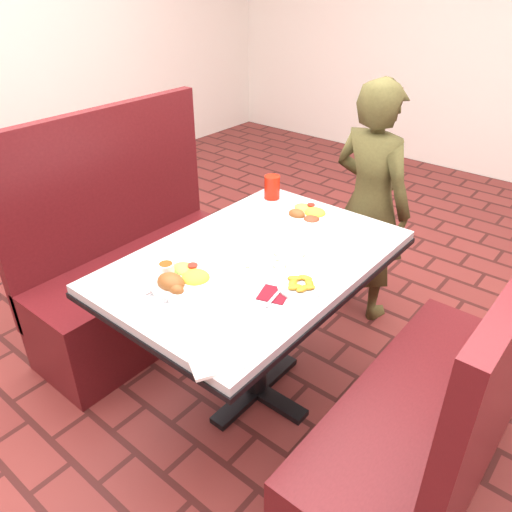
{
  "coord_description": "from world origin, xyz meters",
  "views": [
    {
      "loc": [
        1.09,
        -1.32,
        1.77
      ],
      "look_at": [
        0.0,
        0.0,
        0.75
      ],
      "focal_mm": 35.0,
      "sensor_mm": 36.0,
      "label": 1
    }
  ],
  "objects_px": {
    "diner_person": "(370,204)",
    "far_dinner_plate": "(307,212)",
    "dining_table": "(256,276)",
    "plantain_plate": "(301,285)",
    "booth_bench_left": "(140,275)",
    "near_dinner_plate": "(182,276)",
    "red_tumbler": "(272,187)",
    "booth_bench_right": "(429,431)"
  },
  "relations": [
    {
      "from": "booth_bench_left",
      "to": "red_tumbler",
      "type": "height_order",
      "value": "booth_bench_left"
    },
    {
      "from": "booth_bench_left",
      "to": "far_dinner_plate",
      "type": "xyz_separation_m",
      "value": [
        0.75,
        0.43,
        0.44
      ]
    },
    {
      "from": "plantain_plate",
      "to": "red_tumbler",
      "type": "bearing_deg",
      "value": 135.5
    },
    {
      "from": "dining_table",
      "to": "red_tumbler",
      "type": "xyz_separation_m",
      "value": [
        -0.3,
        0.49,
        0.15
      ]
    },
    {
      "from": "booth_bench_left",
      "to": "plantain_plate",
      "type": "bearing_deg",
      "value": -3.7
    },
    {
      "from": "booth_bench_right",
      "to": "near_dinner_plate",
      "type": "xyz_separation_m",
      "value": [
        -0.89,
        -0.32,
        0.45
      ]
    },
    {
      "from": "dining_table",
      "to": "diner_person",
      "type": "xyz_separation_m",
      "value": [
        0.02,
        0.92,
        -0.0
      ]
    },
    {
      "from": "diner_person",
      "to": "far_dinner_plate",
      "type": "distance_m",
      "value": 0.51
    },
    {
      "from": "booth_bench_left",
      "to": "booth_bench_right",
      "type": "relative_size",
      "value": 1.0
    },
    {
      "from": "booth_bench_left",
      "to": "far_dinner_plate",
      "type": "bearing_deg",
      "value": 29.63
    },
    {
      "from": "plantain_plate",
      "to": "red_tumbler",
      "type": "distance_m",
      "value": 0.79
    },
    {
      "from": "diner_person",
      "to": "near_dinner_plate",
      "type": "height_order",
      "value": "diner_person"
    },
    {
      "from": "near_dinner_plate",
      "to": "plantain_plate",
      "type": "xyz_separation_m",
      "value": [
        0.35,
        0.25,
        -0.02
      ]
    },
    {
      "from": "plantain_plate",
      "to": "diner_person",
      "type": "bearing_deg",
      "value": 103.86
    },
    {
      "from": "dining_table",
      "to": "plantain_plate",
      "type": "bearing_deg",
      "value": -14.51
    },
    {
      "from": "booth_bench_left",
      "to": "booth_bench_right",
      "type": "height_order",
      "value": "same"
    },
    {
      "from": "near_dinner_plate",
      "to": "plantain_plate",
      "type": "distance_m",
      "value": 0.43
    },
    {
      "from": "booth_bench_left",
      "to": "near_dinner_plate",
      "type": "xyz_separation_m",
      "value": [
        0.71,
        -0.32,
        0.45
      ]
    },
    {
      "from": "dining_table",
      "to": "booth_bench_right",
      "type": "distance_m",
      "value": 0.86
    },
    {
      "from": "near_dinner_plate",
      "to": "far_dinner_plate",
      "type": "relative_size",
      "value": 1.07
    },
    {
      "from": "near_dinner_plate",
      "to": "booth_bench_right",
      "type": "bearing_deg",
      "value": 19.74
    },
    {
      "from": "near_dinner_plate",
      "to": "booth_bench_left",
      "type": "bearing_deg",
      "value": 155.85
    },
    {
      "from": "plantain_plate",
      "to": "red_tumbler",
      "type": "relative_size",
      "value": 1.5
    },
    {
      "from": "plantain_plate",
      "to": "red_tumbler",
      "type": "xyz_separation_m",
      "value": [
        -0.56,
        0.55,
        0.05
      ]
    },
    {
      "from": "dining_table",
      "to": "far_dinner_plate",
      "type": "height_order",
      "value": "far_dinner_plate"
    },
    {
      "from": "near_dinner_plate",
      "to": "red_tumbler",
      "type": "xyz_separation_m",
      "value": [
        -0.21,
        0.8,
        0.03
      ]
    },
    {
      "from": "booth_bench_left",
      "to": "diner_person",
      "type": "relative_size",
      "value": 0.92
    },
    {
      "from": "diner_person",
      "to": "near_dinner_plate",
      "type": "relative_size",
      "value": 5.08
    },
    {
      "from": "dining_table",
      "to": "far_dinner_plate",
      "type": "relative_size",
      "value": 5.04
    },
    {
      "from": "booth_bench_right",
      "to": "red_tumbler",
      "type": "relative_size",
      "value": 10.44
    },
    {
      "from": "near_dinner_plate",
      "to": "far_dinner_plate",
      "type": "height_order",
      "value": "near_dinner_plate"
    },
    {
      "from": "booth_bench_left",
      "to": "dining_table",
      "type": "bearing_deg",
      "value": 0.0
    },
    {
      "from": "booth_bench_right",
      "to": "plantain_plate",
      "type": "xyz_separation_m",
      "value": [
        -0.53,
        -0.07,
        0.43
      ]
    },
    {
      "from": "dining_table",
      "to": "near_dinner_plate",
      "type": "bearing_deg",
      "value": -105.55
    },
    {
      "from": "near_dinner_plate",
      "to": "plantain_plate",
      "type": "relative_size",
      "value": 1.49
    },
    {
      "from": "red_tumbler",
      "to": "diner_person",
      "type": "bearing_deg",
      "value": 53.87
    },
    {
      "from": "dining_table",
      "to": "red_tumbler",
      "type": "distance_m",
      "value": 0.59
    },
    {
      "from": "dining_table",
      "to": "near_dinner_plate",
      "type": "height_order",
      "value": "near_dinner_plate"
    },
    {
      "from": "red_tumbler",
      "to": "dining_table",
      "type": "bearing_deg",
      "value": -58.46
    },
    {
      "from": "dining_table",
      "to": "far_dinner_plate",
      "type": "distance_m",
      "value": 0.45
    },
    {
      "from": "near_dinner_plate",
      "to": "red_tumbler",
      "type": "distance_m",
      "value": 0.83
    },
    {
      "from": "diner_person",
      "to": "booth_bench_right",
      "type": "bearing_deg",
      "value": 139.99
    }
  ]
}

